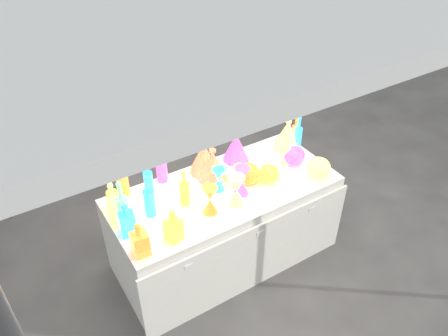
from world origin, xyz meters
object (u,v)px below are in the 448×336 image
globe_0 (269,174)px  hourglass_0 (210,200)px  lampshade_0 (213,164)px  cardboard_box_closed (157,127)px  display_table (225,224)px  bottle_0 (112,196)px  decanter_0 (173,225)px

globe_0 → hourglass_0: bearing=-173.1°
hourglass_0 → lampshade_0: size_ratio=0.81×
cardboard_box_closed → display_table: bearing=-96.9°
globe_0 → lampshade_0: (-0.36, 0.26, 0.08)m
bottle_0 → decanter_0: 0.52m
display_table → hourglass_0: (-0.23, -0.17, 0.49)m
display_table → hourglass_0: size_ratio=8.08×
decanter_0 → hourglass_0: (0.34, 0.10, -0.01)m
hourglass_0 → globe_0: (0.58, 0.07, -0.05)m
display_table → decanter_0: size_ratio=7.22×
bottle_0 → decanter_0: (0.25, -0.46, -0.03)m
cardboard_box_closed → hourglass_0: 2.31m
display_table → cardboard_box_closed: bearing=81.8°
bottle_0 → hourglass_0: (0.59, -0.36, -0.04)m
display_table → hourglass_0: hourglass_0 is taller
cardboard_box_closed → hourglass_0: bearing=-102.1°
globe_0 → lampshade_0: lampshade_0 is taller
bottle_0 → lampshade_0: bearing=-2.0°
hourglass_0 → decanter_0: bearing=-163.3°
globe_0 → bottle_0: bearing=166.3°
cardboard_box_closed → hourglass_0: size_ratio=2.36×
decanter_0 → lampshade_0: bearing=20.4°
decanter_0 → hourglass_0: decanter_0 is taller
lampshade_0 → globe_0: bearing=-57.4°
hourglass_0 → globe_0: hourglass_0 is taller
display_table → globe_0: globe_0 is taller
lampshade_0 → decanter_0: bearing=-164.5°
decanter_0 → display_table: bearing=8.1°
display_table → lampshade_0: lampshade_0 is taller
lampshade_0 → bottle_0: bearing=156.0°
hourglass_0 → globe_0: bearing=6.9°
display_table → globe_0: bearing=-14.9°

